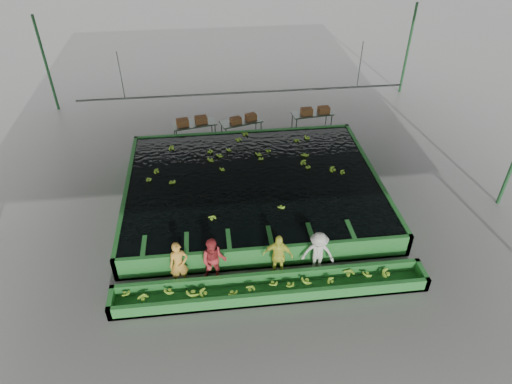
{
  "coord_description": "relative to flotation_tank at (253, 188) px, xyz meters",
  "views": [
    {
      "loc": [
        -1.61,
        -13.18,
        11.23
      ],
      "look_at": [
        0.0,
        0.5,
        1.0
      ],
      "focal_mm": 32.0,
      "sensor_mm": 36.0,
      "label": 1
    }
  ],
  "objects": [
    {
      "name": "worker_c",
      "position": [
        0.32,
        -4.3,
        0.39
      ],
      "size": [
        1.06,
        0.64,
        1.68
      ],
      "primitive_type": "imported",
      "rotation": [
        0.0,
        0.0,
        -0.25
      ],
      "color": "#E6EB46",
      "rests_on": "ground"
    },
    {
      "name": "rail_hanger_right",
      "position": [
        5.0,
        3.5,
        3.55
      ],
      "size": [
        0.04,
        0.04,
        2.0
      ],
      "primitive_type": "cylinder",
      "color": "#59605B",
      "rests_on": "shed_roof"
    },
    {
      "name": "ground",
      "position": [
        0.0,
        -1.5,
        -0.45
      ],
      "size": [
        80.0,
        80.0,
        0.0
      ],
      "primitive_type": "plane",
      "color": "slate",
      "rests_on": "ground"
    },
    {
      "name": "sorting_trough",
      "position": [
        0.0,
        -5.1,
        -0.2
      ],
      "size": [
        10.0,
        1.0,
        0.5
      ],
      "primitive_type": null,
      "color": "#28782E",
      "rests_on": "ground"
    },
    {
      "name": "shed_roof",
      "position": [
        0.0,
        -1.5,
        4.55
      ],
      "size": [
        20.0,
        22.0,
        0.04
      ],
      "primitive_type": "cube",
      "color": "gray",
      "rests_on": "shed_posts"
    },
    {
      "name": "floating_bananas",
      "position": [
        0.0,
        0.8,
        0.4
      ],
      "size": [
        8.68,
        5.92,
        0.12
      ],
      "primitive_type": null,
      "color": "#8BCB2D",
      "rests_on": "tank_water"
    },
    {
      "name": "flotation_tank",
      "position": [
        0.0,
        0.0,
        0.0
      ],
      "size": [
        10.0,
        8.0,
        0.9
      ],
      "primitive_type": null,
      "color": "#28782E",
      "rests_on": "ground"
    },
    {
      "name": "shed_posts",
      "position": [
        0.0,
        -1.5,
        2.05
      ],
      "size": [
        20.0,
        22.0,
        5.0
      ],
      "primitive_type": null,
      "color": "#23592D",
      "rests_on": "ground"
    },
    {
      "name": "packing_table_left",
      "position": [
        -2.28,
        4.88,
        0.02
      ],
      "size": [
        2.19,
        1.23,
        0.94
      ],
      "primitive_type": null,
      "rotation": [
        0.0,
        0.0,
        0.2
      ],
      "color": "#59605B",
      "rests_on": "ground"
    },
    {
      "name": "rail_hanger_left",
      "position": [
        -5.0,
        3.5,
        3.55
      ],
      "size": [
        0.04,
        0.04,
        2.0
      ],
      "primitive_type": "cylinder",
      "color": "#59605B",
      "rests_on": "shed_roof"
    },
    {
      "name": "packing_table_right",
      "position": [
        3.56,
        5.32,
        0.01
      ],
      "size": [
        2.1,
        1.03,
        0.92
      ],
      "primitive_type": null,
      "rotation": [
        0.0,
        0.0,
        0.11
      ],
      "color": "#59605B",
      "rests_on": "ground"
    },
    {
      "name": "worker_d",
      "position": [
        1.64,
        -4.3,
        0.36
      ],
      "size": [
        1.16,
        0.83,
        1.63
      ],
      "primitive_type": "imported",
      "rotation": [
        0.0,
        0.0,
        -0.23
      ],
      "color": "beige",
      "rests_on": "ground"
    },
    {
      "name": "cableway_rail",
      "position": [
        0.0,
        3.5,
        2.55
      ],
      "size": [
        0.08,
        0.08,
        14.0
      ],
      "primitive_type": "cylinder",
      "color": "#59605B",
      "rests_on": "shed_roof"
    },
    {
      "name": "box_stack_left",
      "position": [
        -2.37,
        4.82,
        0.49
      ],
      "size": [
        1.5,
        0.68,
        0.31
      ],
      "primitive_type": null,
      "rotation": [
        0.0,
        0.0,
        0.2
      ],
      "color": "brown",
      "rests_on": "packing_table_left"
    },
    {
      "name": "worker_a",
      "position": [
        -2.84,
        -4.3,
        0.38
      ],
      "size": [
        0.67,
        0.5,
        1.67
      ],
      "primitive_type": "imported",
      "rotation": [
        0.0,
        0.0,
        0.17
      ],
      "color": "gold",
      "rests_on": "ground"
    },
    {
      "name": "box_stack_right",
      "position": [
        3.67,
        5.24,
        0.47
      ],
      "size": [
        1.45,
        0.51,
        0.31
      ],
      "primitive_type": null,
      "rotation": [
        0.0,
        0.0,
        0.08
      ],
      "color": "brown",
      "rests_on": "packing_table_right"
    },
    {
      "name": "box_stack_mid",
      "position": [
        0.08,
        4.87,
        0.46
      ],
      "size": [
        1.35,
        0.8,
        0.28
      ],
      "primitive_type": null,
      "rotation": [
        0.0,
        0.0,
        0.36
      ],
      "color": "brown",
      "rests_on": "packing_table_mid"
    },
    {
      "name": "trough_bananas",
      "position": [
        0.0,
        -5.1,
        -0.05
      ],
      "size": [
        8.8,
        0.59,
        0.12
      ],
      "primitive_type": null,
      "color": "#8BCB2D",
      "rests_on": "sorting_trough"
    },
    {
      "name": "packing_table_mid",
      "position": [
        -0.02,
        4.9,
        0.0
      ],
      "size": [
        2.13,
        1.28,
        0.9
      ],
      "primitive_type": null,
      "rotation": [
        0.0,
        0.0,
        0.26
      ],
      "color": "#59605B",
      "rests_on": "ground"
    },
    {
      "name": "tank_water",
      "position": [
        0.0,
        -0.0,
        0.4
      ],
      "size": [
        9.7,
        7.7,
        0.0
      ],
      "primitive_type": "cube",
      "color": "black",
      "rests_on": "flotation_tank"
    },
    {
      "name": "worker_b",
      "position": [
        -1.74,
        -4.3,
        0.41
      ],
      "size": [
        0.9,
        0.73,
        1.72
      ],
      "primitive_type": "imported",
      "rotation": [
        0.0,
        0.0,
        -0.1
      ],
      "color": "#B83032",
      "rests_on": "ground"
    }
  ]
}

